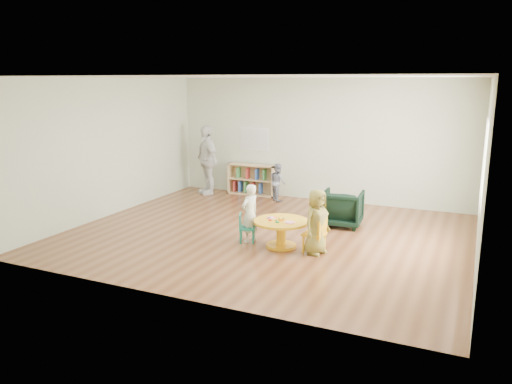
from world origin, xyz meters
TOP-DOWN VIEW (x-y plane):
  - room at (0.01, 0.00)m, footprint 7.10×7.00m
  - activity_table at (0.50, -0.55)m, footprint 0.92×0.92m
  - kid_chair_left at (-0.17, -0.57)m, footprint 0.35×0.35m
  - kid_chair_right at (1.13, -0.58)m, footprint 0.36×0.36m
  - bookshelf at (-1.61, 2.86)m, footprint 1.20×0.30m
  - alphabet_poster at (-1.60, 2.98)m, footprint 0.74×0.01m
  - armchair at (1.11, 1.09)m, footprint 0.79×0.81m
  - child_left at (-0.10, -0.51)m, footprint 0.35×0.43m
  - child_right at (1.13, -0.63)m, footprint 0.50×0.61m
  - toddler at (-0.79, 2.51)m, footprint 0.54×0.53m
  - adult_caretaker at (-2.64, 2.46)m, footprint 1.04×0.91m

SIDE VIEW (x-z plane):
  - kid_chair_left at x=-0.17m, z-range 0.02..0.52m
  - activity_table at x=0.50m, z-range 0.07..0.57m
  - kid_chair_right at x=1.13m, z-range 0.02..0.63m
  - armchair at x=1.11m, z-range 0.00..0.69m
  - bookshelf at x=-1.61m, z-range -0.01..0.74m
  - toddler at x=-0.79m, z-range 0.00..0.88m
  - child_left at x=-0.10m, z-range 0.00..1.01m
  - child_right at x=1.13m, z-range 0.00..1.06m
  - adult_caretaker at x=-2.64m, z-range 0.00..1.68m
  - alphabet_poster at x=-1.60m, z-range 1.08..1.62m
  - room at x=0.01m, z-range 0.49..3.29m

